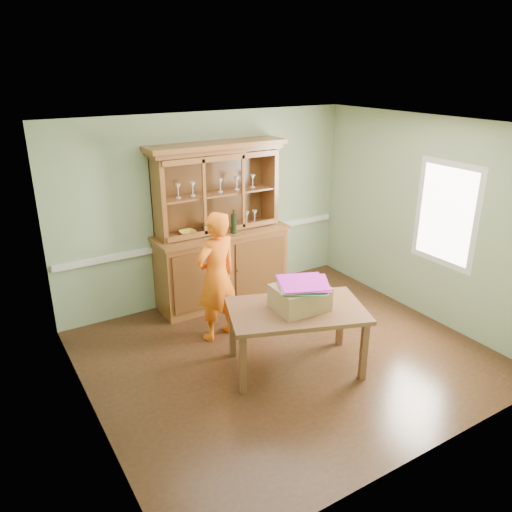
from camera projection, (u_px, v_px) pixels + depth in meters
floor at (286, 355)px, 6.04m from camera, size 4.50×4.50×0.00m
ceiling at (291, 126)px, 5.06m from camera, size 4.50×4.50×0.00m
wall_back at (208, 209)px, 7.14m from camera, size 4.50×0.00×4.50m
wall_left at (82, 297)px, 4.45m from camera, size 0.00×4.00×4.00m
wall_right at (427, 220)px, 6.64m from camera, size 0.00×4.00×4.00m
wall_front at (432, 326)px, 3.96m from camera, size 4.50×0.00×4.50m
chair_rail at (210, 239)px, 7.28m from camera, size 4.41×0.05×0.08m
framed_map at (73, 265)px, 4.63m from camera, size 0.03×0.60×0.46m
window_panel at (446, 214)px, 6.34m from camera, size 0.03×0.96×1.36m
china_hutch at (221, 249)px, 7.15m from camera, size 1.97×0.65×2.31m
dining_table at (296, 316)px, 5.57m from camera, size 1.72×1.37×0.75m
cardboard_box at (300, 297)px, 5.50m from camera, size 0.59×0.48×0.27m
kite_stack at (304, 284)px, 5.44m from camera, size 0.67×0.67×0.05m
person at (216, 277)px, 6.16m from camera, size 0.68×0.53×1.66m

